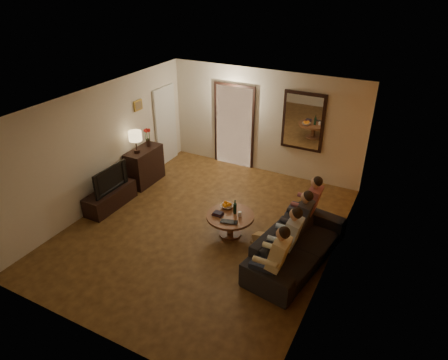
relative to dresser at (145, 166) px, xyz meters
The scene contains 33 objects.
floor 2.52m from the dresser, 24.92° to the right, with size 5.00×6.00×0.01m, color #462A12.
ceiling 3.29m from the dresser, 24.92° to the right, with size 5.00×6.00×0.01m, color white.
back_wall 3.10m from the dresser, 40.98° to the left, with size 5.00×0.02×2.60m, color beige.
front_wall 4.71m from the dresser, 60.92° to the right, with size 5.00×0.02×2.60m, color beige.
left_wall 1.38m from the dresser, 103.45° to the right, with size 0.02×6.00×2.60m, color beige.
right_wall 4.94m from the dresser, 12.41° to the right, with size 0.02×6.00×2.60m, color beige.
orange_accent 4.93m from the dresser, 12.44° to the right, with size 0.01×6.00×2.60m, color orange.
kitchen_doorway 2.49m from the dresser, 53.15° to the left, with size 1.00×0.06×2.10m, color #FFE0A5.
door_trim 2.49m from the dresser, 53.00° to the left, with size 1.12×0.04×2.22m, color black.
fridge_glimpse 2.62m from the dresser, 48.77° to the left, with size 0.45×0.03×1.70m, color silver.
mirror_frame 3.92m from the dresser, 30.50° to the left, with size 1.00×0.05×1.40m, color black.
mirror_glass 3.90m from the dresser, 30.11° to the left, with size 0.86×0.02×1.26m, color white.
white_door 1.40m from the dresser, 99.50° to the left, with size 0.06×0.85×2.04m, color white.
framed_art 1.45m from the dresser, 130.84° to the left, with size 0.03×0.28×0.24m, color #B28C33.
art_canvas 1.45m from the dresser, 128.85° to the left, with size 0.01×0.22×0.18m, color brown.
dresser is the anchor object (origin of this frame).
table_lamp 0.74m from the dresser, 90.00° to the right, with size 0.30×0.30×0.54m, color beige, non-canonical shape.
flower_vase 0.70m from the dresser, 90.00° to the left, with size 0.14×0.14×0.44m, color #AC1712, non-canonical shape.
tv_stand 1.28m from the dresser, 90.00° to the right, with size 0.45×1.26×0.42m, color black.
tv 1.29m from the dresser, 90.00° to the right, with size 0.13×0.97×0.56m, color black.
sofa 4.38m from the dresser, 15.28° to the right, with size 0.91×2.33×0.68m, color black.
person_a 4.61m from the dresser, 26.48° to the right, with size 0.60×0.40×1.20m, color tan, non-canonical shape.
person_b 4.38m from the dresser, 19.42° to the right, with size 0.60×0.40×1.20m, color tan, non-canonical shape.
person_c 4.21m from the dresser, 11.70° to the right, with size 0.60×0.40×1.20m, color tan, non-canonical shape.
person_d 4.13m from the dresser, ahead, with size 0.60×0.40×1.20m, color tan, non-canonical shape.
dog 3.81m from the dresser, 18.29° to the right, with size 0.56×0.24×0.56m, color olive, non-canonical shape.
coffee_table 2.98m from the dresser, 19.18° to the right, with size 0.93×0.93×0.45m, color brown.
bowl 2.73m from the dresser, 16.06° to the right, with size 0.26×0.26×0.06m, color white.
oranges 2.74m from the dresser, 16.06° to the right, with size 0.20×0.20×0.08m, color orange, non-canonical shape.
wine_bottle 2.99m from the dresser, 17.05° to the right, with size 0.07×0.07×0.31m, color black, non-canonical shape.
wine_glass 3.13m from the dresser, 17.23° to the right, with size 0.06×0.06×0.10m, color silver.
book_stack 2.80m from the dresser, 22.59° to the right, with size 0.20×0.15×0.07m, color black, non-canonical shape.
laptop 3.17m from the dresser, 23.37° to the right, with size 0.33×0.21×0.03m, color black.
Camera 1 is at (3.44, -5.73, 4.73)m, focal length 32.00 mm.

